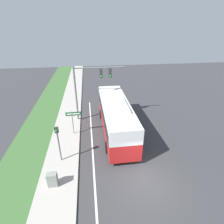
# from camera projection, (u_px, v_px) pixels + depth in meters

# --- Properties ---
(ground_plane) EXTENTS (80.00, 80.00, 0.00)m
(ground_plane) POSITION_uv_depth(u_px,v_px,m) (144.00, 182.00, 12.68)
(ground_plane) COLOR #38383A
(sidewalk) EXTENTS (2.80, 80.00, 0.12)m
(sidewalk) POSITION_uv_depth(u_px,v_px,m) (57.00, 191.00, 11.88)
(sidewalk) COLOR #ADA89E
(sidewalk) RESTS_ON ground_plane
(grass_verge) EXTENTS (3.60, 80.00, 0.10)m
(grass_verge) POSITION_uv_depth(u_px,v_px,m) (7.00, 197.00, 11.49)
(grass_verge) COLOR #3D6633
(grass_verge) RESTS_ON ground_plane
(lane_divider_near) EXTENTS (0.14, 30.00, 0.01)m
(lane_divider_near) POSITION_uv_depth(u_px,v_px,m) (95.00, 187.00, 12.23)
(lane_divider_near) COLOR silver
(lane_divider_near) RESTS_ON ground_plane
(bus) EXTENTS (2.77, 10.39, 3.59)m
(bus) POSITION_uv_depth(u_px,v_px,m) (116.00, 115.00, 17.71)
(bus) COLOR red
(bus) RESTS_ON ground_plane
(signal_gantry) EXTENTS (5.48, 0.41, 6.38)m
(signal_gantry) POSITION_uv_depth(u_px,v_px,m) (90.00, 83.00, 19.02)
(signal_gantry) COLOR slate
(signal_gantry) RESTS_ON ground_plane
(pedestrian_signal) EXTENTS (0.28, 0.34, 3.28)m
(pedestrian_signal) POSITION_uv_depth(u_px,v_px,m) (58.00, 139.00, 13.60)
(pedestrian_signal) COLOR slate
(pedestrian_signal) RESTS_ON ground_plane
(street_sign) EXTENTS (1.50, 0.08, 2.62)m
(street_sign) POSITION_uv_depth(u_px,v_px,m) (73.00, 118.00, 17.31)
(street_sign) COLOR slate
(street_sign) RESTS_ON ground_plane
(utility_cabinet) EXTENTS (0.67, 0.44, 1.08)m
(utility_cabinet) POSITION_uv_depth(u_px,v_px,m) (52.00, 180.00, 12.02)
(utility_cabinet) COLOR gray
(utility_cabinet) RESTS_ON sidewalk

